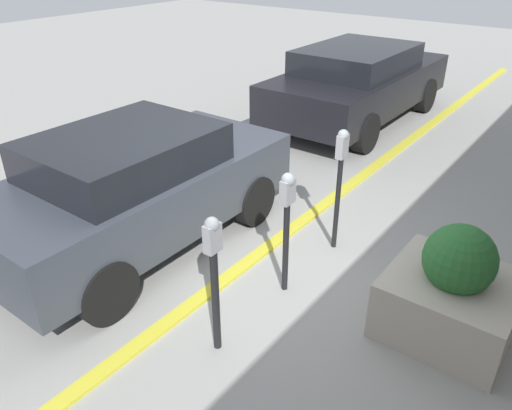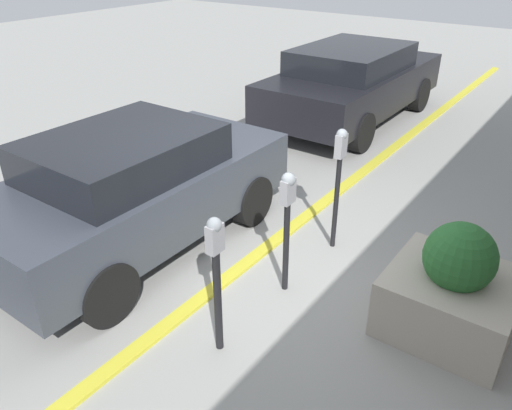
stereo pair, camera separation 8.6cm
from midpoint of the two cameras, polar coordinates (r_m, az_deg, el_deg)
The scene contains 8 objects.
ground_plane at distance 5.82m, azimuth -1.66°, elevation -7.67°, with size 40.00×40.00×0.00m, color #999993.
curb_strip at distance 5.85m, azimuth -2.29°, elevation -7.24°, with size 24.50×0.16×0.04m.
parking_meter_nearest at distance 4.34m, azimuth -5.14°, elevation -7.18°, with size 0.15×0.13×1.41m.
parking_meter_second at distance 5.05m, azimuth 3.11°, elevation -0.71°, with size 0.17×0.14×1.40m.
parking_meter_middle at distance 5.85m, azimuth 9.05°, elevation 4.07°, with size 0.15×0.13×1.54m.
planter_box at distance 5.16m, azimuth 21.04°, elevation -9.11°, with size 1.13×1.17×1.16m.
parked_car_middle at distance 6.10m, azimuth -13.96°, elevation 2.00°, with size 3.89×1.81×1.50m.
parked_car_rear at distance 10.56m, azimuth 10.79°, elevation 13.72°, with size 4.73×2.05×1.54m.
Camera 2 is at (-3.73, -2.85, 3.43)m, focal length 35.00 mm.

